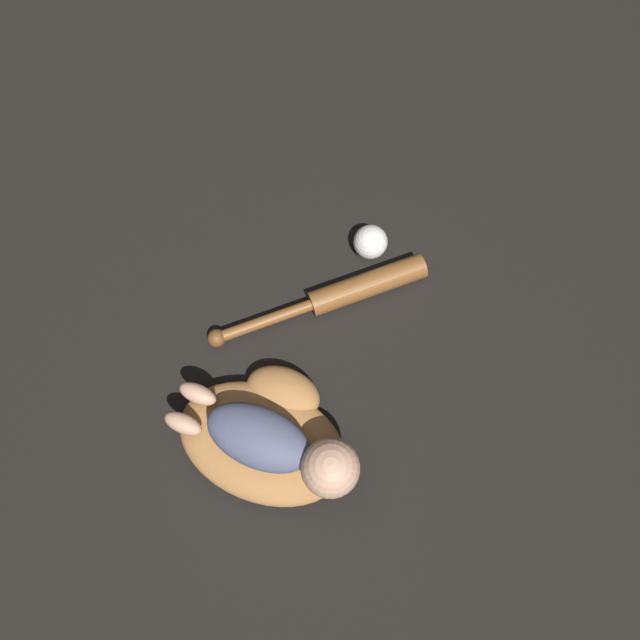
{
  "coord_description": "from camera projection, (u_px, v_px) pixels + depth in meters",
  "views": [
    {
      "loc": [
        0.09,
        -0.17,
        1.3
      ],
      "look_at": [
        0.03,
        0.23,
        0.07
      ],
      "focal_mm": 35.0,
      "sensor_mm": 36.0,
      "label": 1
    }
  ],
  "objects": [
    {
      "name": "baby_figure",
      "position": [
        282.0,
        447.0,
        1.17
      ],
      "size": [
        0.39,
        0.18,
        0.11
      ],
      "color": "#4C516B",
      "rests_on": "baseball_glove"
    },
    {
      "name": "ground_plane",
      "position": [
        288.0,
        431.0,
        1.3
      ],
      "size": [
        6.0,
        6.0,
        0.0
      ],
      "primitive_type": "plane",
      "color": "black"
    },
    {
      "name": "baseball",
      "position": [
        370.0,
        242.0,
        1.39
      ],
      "size": [
        0.08,
        0.08,
        0.08
      ],
      "color": "white",
      "rests_on": "ground"
    },
    {
      "name": "baseball_glove",
      "position": [
        266.0,
        434.0,
        1.26
      ],
      "size": [
        0.39,
        0.32,
        0.08
      ],
      "color": "#A8703D",
      "rests_on": "ground"
    },
    {
      "name": "baseball_bat",
      "position": [
        345.0,
        293.0,
        1.36
      ],
      "size": [
        0.45,
        0.28,
        0.06
      ],
      "color": "brown",
      "rests_on": "ground"
    }
  ]
}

